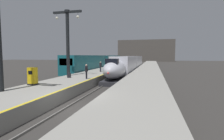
# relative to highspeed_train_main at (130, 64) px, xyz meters

# --- Properties ---
(ground_plane) EXTENTS (260.00, 260.00, 0.00)m
(ground_plane) POSITION_rel_highspeed_train_main_xyz_m (0.00, -27.44, -1.92)
(ground_plane) COLOR #33302D
(platform_left) EXTENTS (4.80, 110.00, 1.05)m
(platform_left) POSITION_rel_highspeed_train_main_xyz_m (-4.05, -2.69, -1.40)
(platform_left) COLOR gray
(platform_left) RESTS_ON ground
(platform_right) EXTENTS (4.80, 110.00, 1.05)m
(platform_right) POSITION_rel_highspeed_train_main_xyz_m (4.05, -2.69, -1.40)
(platform_right) COLOR gray
(platform_right) RESTS_ON ground
(platform_left_safety_stripe) EXTENTS (0.20, 107.80, 0.01)m
(platform_left_safety_stripe) POSITION_rel_highspeed_train_main_xyz_m (-1.77, -2.69, -0.87)
(platform_left_safety_stripe) COLOR yellow
(platform_left_safety_stripe) RESTS_ON platform_left
(rail_main_left) EXTENTS (0.08, 110.00, 0.12)m
(rail_main_left) POSITION_rel_highspeed_train_main_xyz_m (-0.75, 0.06, -1.86)
(rail_main_left) COLOR slate
(rail_main_left) RESTS_ON ground
(rail_main_right) EXTENTS (0.08, 110.00, 0.12)m
(rail_main_right) POSITION_rel_highspeed_train_main_xyz_m (0.75, 0.06, -1.86)
(rail_main_right) COLOR slate
(rail_main_right) RESTS_ON ground
(rail_secondary_left) EXTENTS (0.08, 110.00, 0.12)m
(rail_secondary_left) POSITION_rel_highspeed_train_main_xyz_m (-8.85, 0.06, -1.86)
(rail_secondary_left) COLOR slate
(rail_secondary_left) RESTS_ON ground
(rail_secondary_right) EXTENTS (0.08, 110.00, 0.12)m
(rail_secondary_right) POSITION_rel_highspeed_train_main_xyz_m (-7.35, 0.06, -1.86)
(rail_secondary_right) COLOR slate
(rail_secondary_right) RESTS_ON ground
(highspeed_train_main) EXTENTS (2.92, 38.50, 3.60)m
(highspeed_train_main) POSITION_rel_highspeed_train_main_xyz_m (0.00, 0.00, 0.00)
(highspeed_train_main) COLOR silver
(highspeed_train_main) RESTS_ON ground
(regional_train_adjacent) EXTENTS (2.85, 36.60, 3.80)m
(regional_train_adjacent) POSITION_rel_highspeed_train_main_xyz_m (-8.10, 4.29, 0.21)
(regional_train_adjacent) COLOR #145660
(regional_train_adjacent) RESTS_ON ground
(station_column_mid) EXTENTS (4.00, 0.68, 8.58)m
(station_column_mid) POSITION_rel_highspeed_train_main_xyz_m (-5.90, -17.22, 4.33)
(station_column_mid) COLOR black
(station_column_mid) RESTS_ON platform_left
(passenger_near_edge) EXTENTS (0.22, 0.57, 1.69)m
(passenger_near_edge) POSITION_rel_highspeed_train_main_xyz_m (-2.32, -19.68, 0.12)
(passenger_near_edge) COLOR #23232D
(passenger_near_edge) RESTS_ON platform_left
(passenger_mid_platform) EXTENTS (0.51, 0.38, 1.69)m
(passenger_mid_platform) POSITION_rel_highspeed_train_main_xyz_m (-3.38, -10.93, 0.12)
(passenger_mid_platform) COLOR #23232D
(passenger_mid_platform) RESTS_ON platform_left
(rolling_suitcase) EXTENTS (0.40, 0.22, 0.98)m
(rolling_suitcase) POSITION_rel_highspeed_train_main_xyz_m (-4.74, -19.27, -0.57)
(rolling_suitcase) COLOR black
(rolling_suitcase) RESTS_ON platform_left
(ticket_machine_yellow) EXTENTS (0.76, 0.62, 1.60)m
(ticket_machine_yellow) POSITION_rel_highspeed_train_main_xyz_m (-5.55, -24.64, -0.13)
(ticket_machine_yellow) COLOR yellow
(ticket_machine_yellow) RESTS_ON platform_left
(terminus_back_wall) EXTENTS (36.00, 2.00, 14.00)m
(terminus_back_wall) POSITION_rel_highspeed_train_main_xyz_m (0.00, 74.56, 5.08)
(terminus_back_wall) COLOR #4C4742
(terminus_back_wall) RESTS_ON ground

